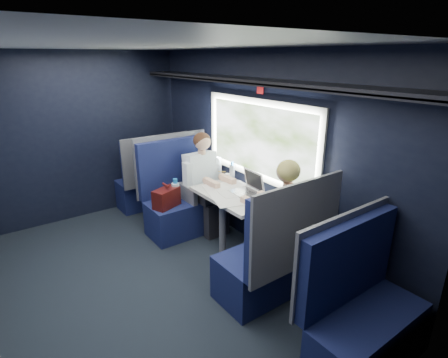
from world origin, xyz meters
TOP-DOWN VIEW (x-y plane):
  - ground at (0.00, 0.00)m, footprint 2.80×4.20m
  - room_shell at (0.02, 0.00)m, footprint 3.00×4.40m
  - table at (1.03, 0.00)m, footprint 0.62×1.00m
  - seat_bay_near at (0.84, 0.87)m, footprint 1.04×0.62m
  - seat_bay_far at (0.85, -0.87)m, footprint 1.04×0.62m
  - seat_row_front at (0.85, 1.80)m, footprint 1.04×0.51m
  - seat_row_back at (0.85, -1.80)m, footprint 1.04×0.51m
  - man at (1.10, 0.70)m, footprint 0.53×0.56m
  - woman at (1.10, -0.71)m, footprint 0.53×0.56m
  - papers at (1.03, 0.04)m, footprint 0.70×0.85m
  - laptop at (1.21, -0.07)m, footprint 0.29×0.36m
  - bottle_small at (1.33, 0.42)m, footprint 0.07×0.07m
  - cup at (1.26, 0.43)m, footprint 0.06×0.06m

SIDE VIEW (x-z plane):
  - ground at x=0.00m, z-range -0.01..0.00m
  - seat_row_front at x=0.85m, z-range -0.17..0.99m
  - seat_row_back at x=0.85m, z-range -0.17..0.99m
  - seat_bay_far at x=0.85m, z-range -0.22..1.04m
  - seat_bay_near at x=0.84m, z-range -0.21..1.05m
  - table at x=1.03m, z-range 0.29..1.03m
  - man at x=1.10m, z-range 0.06..1.38m
  - woman at x=1.10m, z-range 0.07..1.39m
  - papers at x=1.03m, z-range 0.74..0.75m
  - cup at x=1.26m, z-range 0.74..0.82m
  - laptop at x=1.21m, z-range 0.68..0.94m
  - bottle_small at x=1.33m, z-range 0.73..0.95m
  - room_shell at x=0.02m, z-range 0.28..2.68m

